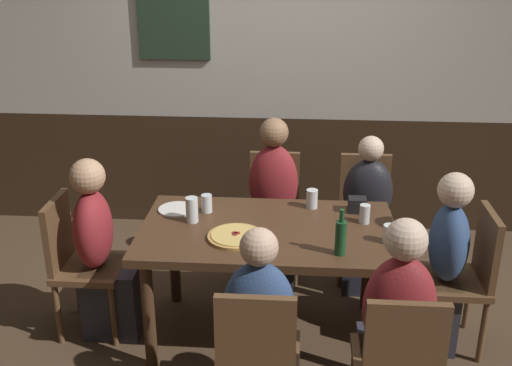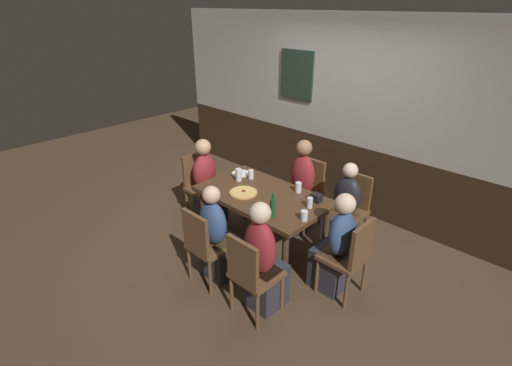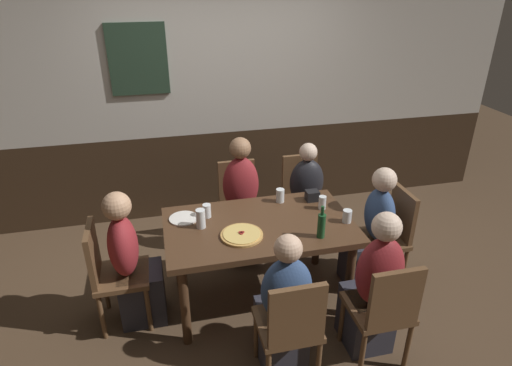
{
  "view_description": "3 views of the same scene",
  "coord_description": "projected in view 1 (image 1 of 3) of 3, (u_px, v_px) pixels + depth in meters",
  "views": [
    {
      "loc": [
        0.17,
        -3.19,
        2.3
      ],
      "look_at": [
        -0.06,
        -0.06,
        1.05
      ],
      "focal_mm": 42.73,
      "sensor_mm": 36.0,
      "label": 1
    },
    {
      "loc": [
        2.56,
        -2.78,
        2.7
      ],
      "look_at": [
        -0.04,
        -0.07,
        0.89
      ],
      "focal_mm": 26.43,
      "sensor_mm": 36.0,
      "label": 2
    },
    {
      "loc": [
        -0.69,
        -2.82,
        2.52
      ],
      "look_at": [
        -0.02,
        0.01,
        1.1
      ],
      "focal_mm": 30.27,
      "sensor_mm": 36.0,
      "label": 3
    }
  ],
  "objects": [
    {
      "name": "chair_mid_far",
      "position": [
        274.0,
        207.0,
        4.42
      ],
      "size": [
        0.4,
        0.4,
        0.88
      ],
      "color": "brown",
      "rests_on": "ground_plane"
    },
    {
      "name": "dining_table",
      "position": [
        267.0,
        242.0,
        3.57
      ],
      "size": [
        1.48,
        0.87,
        0.74
      ],
      "color": "#472D1C",
      "rests_on": "ground_plane"
    },
    {
      "name": "chair_head_east",
      "position": [
        465.0,
        272.0,
        3.55
      ],
      "size": [
        0.4,
        0.4,
        0.88
      ],
      "color": "brown",
      "rests_on": "ground_plane"
    },
    {
      "name": "wall_back",
      "position": [
        279.0,
        74.0,
        4.86
      ],
      "size": [
        6.4,
        0.13,
        2.6
      ],
      "color": "#332316",
      "rests_on": "ground_plane"
    },
    {
      "name": "highball_clear",
      "position": [
        207.0,
        204.0,
        3.74
      ],
      "size": [
        0.07,
        0.07,
        0.11
      ],
      "color": "silver",
      "rests_on": "dining_table"
    },
    {
      "name": "ground_plane",
      "position": [
        267.0,
        334.0,
        3.82
      ],
      "size": [
        12.0,
        12.0,
        0.0
      ],
      "primitive_type": "plane",
      "color": "#4C3826"
    },
    {
      "name": "person_head_east",
      "position": [
        436.0,
        275.0,
        3.57
      ],
      "size": [
        0.37,
        0.34,
        1.11
      ],
      "color": "#2D2D38",
      "rests_on": "ground_plane"
    },
    {
      "name": "beer_bottle_green",
      "position": [
        341.0,
        237.0,
        3.21
      ],
      "size": [
        0.06,
        0.06,
        0.26
      ],
      "color": "#194723",
      "rests_on": "dining_table"
    },
    {
      "name": "beer_glass_tall",
      "position": [
        192.0,
        211.0,
        3.6
      ],
      "size": [
        0.07,
        0.07,
        0.15
      ],
      "color": "silver",
      "rests_on": "dining_table"
    },
    {
      "name": "person_mid_far",
      "position": [
        273.0,
        215.0,
        4.27
      ],
      "size": [
        0.34,
        0.37,
        1.19
      ],
      "color": "#2D2D38",
      "rests_on": "ground_plane"
    },
    {
      "name": "person_head_west",
      "position": [
        104.0,
        261.0,
        3.7
      ],
      "size": [
        0.37,
        0.34,
        1.14
      ],
      "color": "#2D2D38",
      "rests_on": "ground_plane"
    },
    {
      "name": "person_right_far",
      "position": [
        366.0,
        225.0,
        4.24
      ],
      "size": [
        0.34,
        0.37,
        1.08
      ],
      "color": "#2D2D38",
      "rests_on": "ground_plane"
    },
    {
      "name": "person_right_near",
      "position": [
        394.0,
        341.0,
        2.95
      ],
      "size": [
        0.34,
        0.37,
        1.16
      ],
      "color": "#2D2D38",
      "rests_on": "ground_plane"
    },
    {
      "name": "chair_right_near",
      "position": [
        399.0,
        362.0,
        2.8
      ],
      "size": [
        0.4,
        0.4,
        0.88
      ],
      "color": "brown",
      "rests_on": "ground_plane"
    },
    {
      "name": "pint_glass_pale",
      "position": [
        365.0,
        215.0,
        3.59
      ],
      "size": [
        0.06,
        0.06,
        0.11
      ],
      "color": "silver",
      "rests_on": "dining_table"
    },
    {
      "name": "chair_mid_near",
      "position": [
        257.0,
        355.0,
        2.84
      ],
      "size": [
        0.4,
        0.4,
        0.88
      ],
      "color": "brown",
      "rests_on": "ground_plane"
    },
    {
      "name": "tumbler_short",
      "position": [
        389.0,
        235.0,
        3.36
      ],
      "size": [
        0.07,
        0.07,
        0.1
      ],
      "color": "silver",
      "rests_on": "dining_table"
    },
    {
      "name": "person_mid_near",
      "position": [
        259.0,
        341.0,
        3.01
      ],
      "size": [
        0.34,
        0.37,
        1.1
      ],
      "color": "#2D2D38",
      "rests_on": "ground_plane"
    },
    {
      "name": "condiment_caddy",
      "position": [
        357.0,
        205.0,
        3.74
      ],
      "size": [
        0.11,
        0.09,
        0.09
      ],
      "primitive_type": "cube",
      "color": "black",
      "rests_on": "dining_table"
    },
    {
      "name": "pizza",
      "position": [
        236.0,
        236.0,
        3.42
      ],
      "size": [
        0.32,
        0.32,
        0.03
      ],
      "color": "tan",
      "rests_on": "dining_table"
    },
    {
      "name": "plate_white_large",
      "position": [
        177.0,
        209.0,
        3.77
      ],
      "size": [
        0.23,
        0.23,
        0.01
      ],
      "primitive_type": "cylinder",
      "color": "white",
      "rests_on": "dining_table"
    },
    {
      "name": "chair_head_west",
      "position": [
        78.0,
        258.0,
        3.71
      ],
      "size": [
        0.4,
        0.4,
        0.88
      ],
      "color": "brown",
      "rests_on": "ground_plane"
    },
    {
      "name": "pint_glass_amber",
      "position": [
        312.0,
        200.0,
        3.8
      ],
      "size": [
        0.07,
        0.07,
        0.12
      ],
      "color": "silver",
      "rests_on": "dining_table"
    },
    {
      "name": "chair_right_far",
      "position": [
        364.0,
        210.0,
        4.38
      ],
      "size": [
        0.4,
        0.4,
        0.88
      ],
      "color": "brown",
      "rests_on": "ground_plane"
    }
  ]
}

